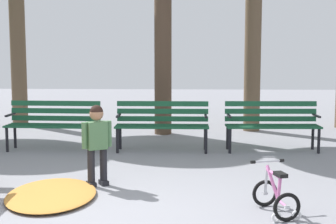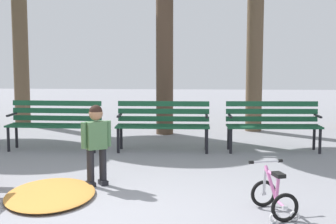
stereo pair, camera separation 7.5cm
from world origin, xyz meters
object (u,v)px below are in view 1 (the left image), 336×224
(kids_bicycle, at_px, (276,195))
(park_bench_right, at_px, (162,121))
(park_bench_far_right, at_px, (272,122))
(child_standing, at_px, (97,139))
(park_bench_left, at_px, (54,121))

(kids_bicycle, bearing_deg, park_bench_right, 112.28)
(park_bench_right, height_order, park_bench_far_right, same)
(park_bench_far_right, bearing_deg, child_standing, -137.09)
(kids_bicycle, bearing_deg, park_bench_left, 134.24)
(park_bench_left, relative_size, park_bench_right, 1.01)
(park_bench_left, distance_m, park_bench_far_right, 3.79)
(park_bench_right, bearing_deg, kids_bicycle, -67.72)
(kids_bicycle, bearing_deg, park_bench_far_right, 81.59)
(child_standing, xyz_separation_m, kids_bicycle, (2.09, -1.04, -0.41))
(park_bench_far_right, height_order, kids_bicycle, park_bench_far_right)
(park_bench_right, distance_m, kids_bicycle, 3.67)
(park_bench_left, height_order, child_standing, child_standing)
(park_bench_far_right, bearing_deg, kids_bicycle, -98.41)
(park_bench_left, bearing_deg, child_standing, -62.99)
(child_standing, bearing_deg, park_bench_left, 117.01)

